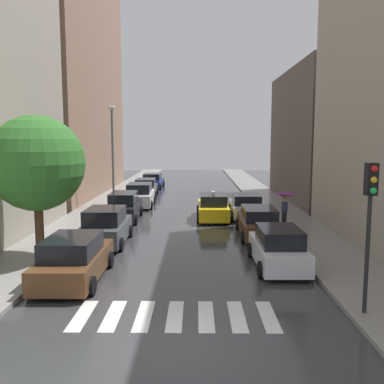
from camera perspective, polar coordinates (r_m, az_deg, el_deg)
The scene contains 20 objects.
ground_plane at distance 33.92m, azimuth -0.44°, elevation -1.53°, with size 28.00×72.00×0.04m, color #343437.
sidewalk_left at distance 34.64m, azimuth -11.25°, elevation -1.32°, with size 3.00×72.00×0.15m, color gray.
sidewalk_right at distance 34.41m, azimuth 10.45°, elevation -1.36°, with size 3.00×72.00×0.15m, color gray.
crosswalk_stripes at distance 12.77m, azimuth -2.30°, elevation -16.36°, with size 5.85×2.20×0.01m.
building_left_mid at distance 41.21m, azimuth -16.33°, elevation 14.86°, with size 6.00×20.94×21.65m, color #8C6B56.
building_right_mid at distance 36.34m, azimuth 17.35°, elevation 7.18°, with size 6.00×15.03×10.64m, color #564C47.
parked_car_left_nearest at distance 16.00m, azimuth -15.67°, elevation -8.79°, with size 2.19×4.62×1.66m.
parked_car_left_second at distance 21.06m, azimuth -11.58°, elevation -4.68°, with size 2.13×4.31×1.79m.
parked_car_left_third at distance 26.96m, azimuth -9.16°, elevation -2.05°, with size 2.07×4.73×1.79m.
parked_car_left_fourth at distance 32.35m, azimuth -7.06°, elevation -0.49°, with size 2.25×4.64×1.78m.
parked_car_left_fifth at distance 38.05m, azimuth -6.27°, elevation 0.55°, with size 2.24×4.68×1.59m.
parked_car_left_sixth at distance 44.41m, azimuth -5.33°, elevation 1.47°, with size 2.24×4.41×1.54m.
parked_car_right_nearest at distance 17.31m, azimuth 11.57°, elevation -7.49°, with size 2.03×4.26×1.64m.
parked_car_right_second at distance 22.52m, azimuth 8.96°, elevation -4.10°, with size 2.11×4.80×1.57m.
parked_car_right_third at distance 27.89m, azimuth 7.33°, elevation -1.92°, with size 2.21×4.34×1.54m.
taxi_midroad at distance 27.08m, azimuth 2.85°, elevation -2.06°, with size 2.08×4.69×1.81m.
pedestrian_foreground at distance 24.88m, azimuth 12.41°, elevation -1.18°, with size 1.16×1.16×1.85m.
street_tree_left at distance 18.47m, azimuth -20.26°, elevation 3.64°, with size 3.94×3.94×5.94m.
traffic_light_right_corner at distance 12.74m, azimuth 22.92°, elevation -1.60°, with size 0.30×0.42×4.30m.
lamp_post_left at distance 31.64m, azimuth -10.68°, elevation 5.69°, with size 0.60×0.28×7.34m.
Camera 1 is at (0.62, -9.53, 5.10)m, focal length 39.49 mm.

